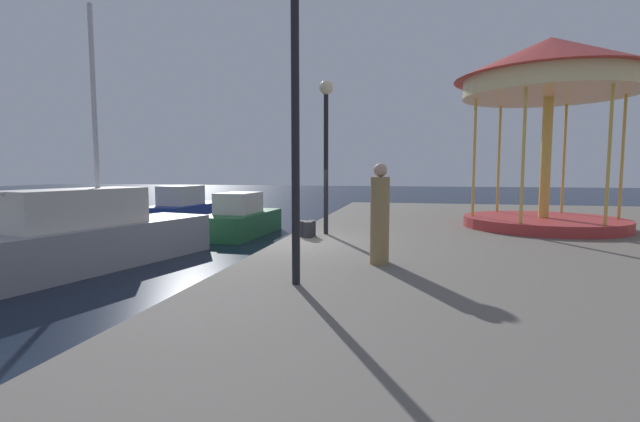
# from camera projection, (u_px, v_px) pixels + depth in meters

# --- Properties ---
(ground_plane) EXTENTS (120.00, 120.00, 0.00)m
(ground_plane) POSITION_uv_depth(u_px,v_px,m) (280.00, 273.00, 10.79)
(ground_plane) COLOR black
(quay_dock) EXTENTS (14.38, 26.07, 0.80)m
(quay_dock) POSITION_uv_depth(u_px,v_px,m) (612.00, 271.00, 9.27)
(quay_dock) COLOR slate
(quay_dock) RESTS_ON ground
(motorboat_green) EXTENTS (1.90, 4.36, 1.64)m
(motorboat_green) POSITION_uv_depth(u_px,v_px,m) (241.00, 219.00, 17.03)
(motorboat_green) COLOR #236638
(motorboat_green) RESTS_ON ground
(sailboat_grey) EXTENTS (3.63, 7.72, 6.59)m
(sailboat_grey) POSITION_uv_depth(u_px,v_px,m) (79.00, 239.00, 11.05)
(sailboat_grey) COLOR gray
(sailboat_grey) RESTS_ON ground
(motorboat_blue) EXTENTS (2.10, 4.82, 1.75)m
(motorboat_blue) POSITION_uv_depth(u_px,v_px,m) (185.00, 209.00, 21.24)
(motorboat_blue) COLOR navy
(motorboat_blue) RESTS_ON ground
(carousel) EXTENTS (5.25, 5.25, 5.42)m
(carousel) POSITION_uv_depth(u_px,v_px,m) (549.00, 86.00, 12.72)
(carousel) COLOR #B23333
(carousel) RESTS_ON quay_dock
(lamp_post_mid_promenade) EXTENTS (0.36, 0.36, 4.76)m
(lamp_post_mid_promenade) POSITION_uv_depth(u_px,v_px,m) (295.00, 62.00, 6.32)
(lamp_post_mid_promenade) COLOR black
(lamp_post_mid_promenade) RESTS_ON quay_dock
(lamp_post_far_end) EXTENTS (0.36, 0.36, 3.97)m
(lamp_post_far_end) POSITION_uv_depth(u_px,v_px,m) (326.00, 129.00, 11.56)
(lamp_post_far_end) COLOR black
(lamp_post_far_end) RESTS_ON quay_dock
(bollard_south) EXTENTS (0.24, 0.24, 0.40)m
(bollard_south) POSITION_uv_depth(u_px,v_px,m) (311.00, 228.00, 11.39)
(bollard_south) COLOR #2D2D33
(bollard_south) RESTS_ON quay_dock
(bollard_north) EXTENTS (0.24, 0.24, 0.40)m
(bollard_north) POSITION_uv_depth(u_px,v_px,m) (303.00, 229.00, 11.32)
(bollard_north) COLOR #2D2D33
(bollard_north) RESTS_ON quay_dock
(bollard_center) EXTENTS (0.24, 0.24, 0.40)m
(bollard_center) POSITION_uv_depth(u_px,v_px,m) (308.00, 230.00, 11.12)
(bollard_center) COLOR #2D2D33
(bollard_center) RESTS_ON quay_dock
(person_near_carousel) EXTENTS (0.34, 0.34, 1.80)m
(person_near_carousel) POSITION_uv_depth(u_px,v_px,m) (380.00, 217.00, 7.95)
(person_near_carousel) COLOR #937A4C
(person_near_carousel) RESTS_ON quay_dock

